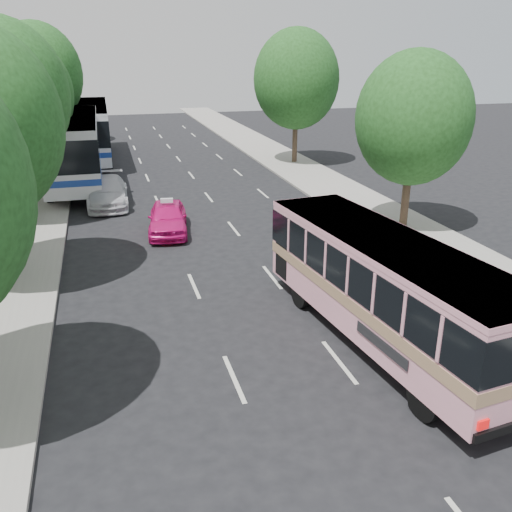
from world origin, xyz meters
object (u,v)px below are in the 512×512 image
object	(u,v)px
white_pickup	(108,192)
pink_taxi	(168,218)
pink_bus	(385,280)
tour_coach_rear	(88,127)
tour_coach_front	(74,143)

from	to	relation	value
white_pickup	pink_taxi	bearing A→B (deg)	-64.16
pink_bus	tour_coach_rear	xyz separation A→B (m)	(-7.95, 30.82, 0.53)
pink_bus	white_pickup	size ratio (longest dim) A/B	1.95
pink_taxi	tour_coach_front	world-z (taller)	tour_coach_front
white_pickup	tour_coach_rear	size ratio (longest dim) A/B	0.37
pink_taxi	tour_coach_rear	xyz separation A→B (m)	(-3.39, 19.26, 1.73)
pink_taxi	tour_coach_front	distance (m)	12.37
pink_taxi	white_pickup	xyz separation A→B (m)	(-2.50, 5.58, 0.02)
pink_bus	pink_taxi	world-z (taller)	pink_bus
white_pickup	tour_coach_rear	world-z (taller)	tour_coach_rear
white_pickup	pink_bus	bearing A→B (deg)	-65.92
tour_coach_rear	pink_taxi	bearing A→B (deg)	-79.50
pink_bus	pink_taxi	distance (m)	12.48
pink_bus	pink_taxi	size ratio (longest dim) A/B	2.35
tour_coach_rear	pink_bus	bearing A→B (deg)	-75.03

